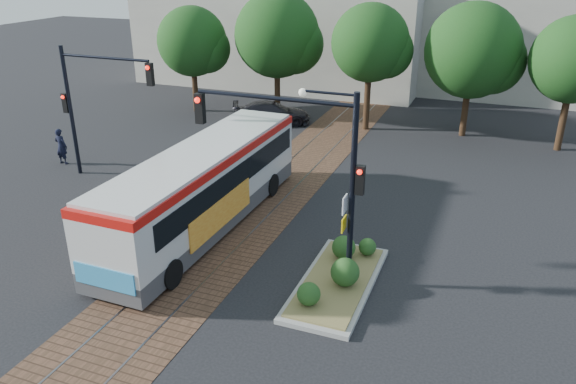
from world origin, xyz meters
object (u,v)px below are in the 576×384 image
traffic_island (339,275)px  parked_car (272,113)px  signal_pole_main (313,157)px  signal_pole_left (88,96)px  officer (61,146)px  city_bus (204,184)px

traffic_island → parked_car: bearing=119.4°
signal_pole_main → signal_pole_left: (-12.23, 4.80, -0.29)m
signal_pole_left → officer: bearing=164.7°
city_bus → signal_pole_main: bearing=-21.5°
signal_pole_main → city_bus: bearing=157.5°
city_bus → parked_car: bearing=103.4°
city_bus → traffic_island: 6.47m
city_bus → parked_car: (-3.03, 13.74, -1.06)m
officer → traffic_island: bearing=162.1°
traffic_island → parked_car: (-8.97, 15.89, 0.35)m
city_bus → signal_pole_left: bearing=160.2°
traffic_island → signal_pole_main: (-0.96, 0.09, 3.83)m
signal_pole_left → parked_car: signal_pole_left is taller
city_bus → officer: size_ratio=6.51×
city_bus → traffic_island: (5.93, -2.15, -1.41)m
signal_pole_main → officer: bearing=159.7°
city_bus → traffic_island: size_ratio=2.26×
traffic_island → signal_pole_main: size_ratio=0.87×
traffic_island → signal_pole_left: bearing=159.6°
signal_pole_main → signal_pole_left: signal_pole_main is taller
traffic_island → city_bus: bearing=160.1°
traffic_island → parked_car: 18.25m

